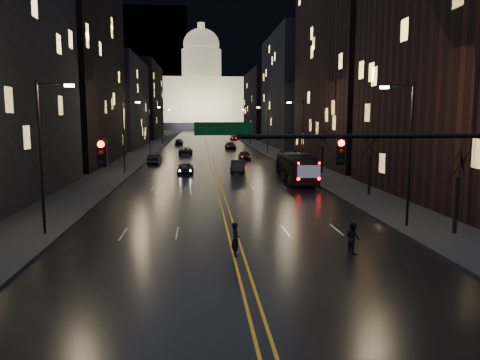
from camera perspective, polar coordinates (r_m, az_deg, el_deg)
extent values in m
plane|color=black|center=(19.05, 1.16, -13.66)|extent=(900.00, 900.00, 0.00)
cube|color=black|center=(147.82, -4.28, 4.98)|extent=(20.00, 320.00, 0.02)
cube|color=black|center=(148.29, -9.71, 4.93)|extent=(8.00, 320.00, 0.16)
cube|color=black|center=(148.66, 1.15, 5.04)|extent=(8.00, 320.00, 0.16)
cube|color=orange|center=(147.82, -4.28, 4.99)|extent=(0.62, 320.00, 0.01)
cube|color=black|center=(74.47, -20.34, 12.66)|extent=(12.00, 30.00, 28.00)
cube|color=black|center=(111.33, -15.07, 9.01)|extent=(12.00, 34.00, 20.00)
cube|color=black|center=(158.87, -12.07, 9.35)|extent=(12.00, 40.00, 24.00)
cube|color=black|center=(44.36, 26.94, 13.43)|extent=(12.00, 26.00, 24.00)
cube|color=black|center=(72.43, 14.15, 17.05)|extent=(12.00, 30.00, 38.00)
cube|color=black|center=(112.18, 6.91, 10.73)|extent=(12.00, 34.00, 26.00)
cube|color=black|center=(159.35, 3.30, 9.14)|extent=(12.00, 40.00, 22.00)
cube|color=black|center=(404.04, 1.04, 15.95)|extent=(520.00, 60.00, 130.00)
cube|color=black|center=(267.69, -4.63, 6.61)|extent=(90.00, 50.00, 4.00)
cube|color=#FFDD93|center=(267.80, -4.66, 9.60)|extent=(80.00, 36.00, 24.00)
cylinder|color=beige|center=(269.22, -4.71, 13.86)|extent=(22.00, 22.00, 16.00)
ellipsoid|color=beige|center=(270.63, -4.74, 16.18)|extent=(20.00, 20.00, 17.00)
cylinder|color=#FFDD93|center=(272.02, -4.76, 17.95)|extent=(4.00, 4.00, 6.00)
cylinder|color=black|center=(19.15, 17.87, 5.11)|extent=(12.00, 0.18, 0.18)
cube|color=black|center=(18.05, -16.45, 3.13)|extent=(0.35, 0.30, 1.00)
cube|color=black|center=(18.50, 12.07, 3.37)|extent=(0.35, 0.30, 1.00)
sphere|color=#FF0705|center=(17.85, -16.61, 4.20)|extent=(0.24, 0.24, 0.24)
sphere|color=#FF0705|center=(18.31, 12.26, 4.42)|extent=(0.24, 0.24, 0.24)
cube|color=#053F14|center=(17.67, -2.03, 6.27)|extent=(2.20, 0.06, 0.50)
cylinder|color=black|center=(30.61, 20.00, 2.66)|extent=(0.16, 0.16, 9.00)
cylinder|color=black|center=(30.20, 18.81, 10.82)|extent=(1.80, 0.10, 0.10)
cube|color=#FFE399|center=(29.85, 17.19, 10.74)|extent=(0.50, 0.25, 0.15)
cylinder|color=black|center=(29.20, -23.12, 2.28)|extent=(0.16, 0.16, 9.00)
cylinder|color=black|center=(28.89, -21.85, 10.84)|extent=(1.80, 0.10, 0.10)
cube|color=#FFE399|center=(28.64, -20.09, 10.76)|extent=(0.50, 0.25, 0.15)
cylinder|color=black|center=(59.12, 7.65, 5.26)|extent=(0.16, 0.16, 9.00)
cylinder|color=black|center=(58.91, 6.86, 9.45)|extent=(1.80, 0.10, 0.10)
cube|color=#FFE399|center=(58.73, 5.99, 9.37)|extent=(0.50, 0.25, 0.15)
cylinder|color=black|center=(58.40, -14.00, 5.07)|extent=(0.16, 0.16, 9.00)
cylinder|color=black|center=(58.25, -13.26, 9.32)|extent=(1.80, 0.10, 0.10)
cube|color=#FFE399|center=(58.13, -12.36, 9.25)|extent=(0.50, 0.25, 0.15)
cylinder|color=black|center=(88.62, 3.39, 6.10)|extent=(0.16, 0.16, 9.00)
cylinder|color=black|center=(88.48, 2.83, 8.89)|extent=(1.80, 0.10, 0.10)
cube|color=#FFE399|center=(88.36, 2.25, 8.83)|extent=(0.50, 0.25, 0.15)
cylinder|color=black|center=(88.14, -10.98, 5.97)|extent=(0.16, 0.16, 9.00)
cylinder|color=black|center=(88.04, -10.46, 8.78)|extent=(1.80, 0.10, 0.10)
cube|color=#FFE399|center=(87.96, -9.87, 8.73)|extent=(0.50, 0.25, 0.15)
cylinder|color=black|center=(118.37, 1.27, 6.51)|extent=(0.16, 0.16, 9.00)
cylinder|color=black|center=(118.27, 0.83, 8.59)|extent=(1.80, 0.10, 0.10)
cube|color=#FFE399|center=(118.18, 0.39, 8.54)|extent=(0.50, 0.25, 0.15)
cylinder|color=black|center=(118.02, -9.48, 6.40)|extent=(0.16, 0.16, 9.00)
cylinder|color=black|center=(117.94, -9.09, 8.50)|extent=(1.80, 0.10, 0.10)
cube|color=#FFE399|center=(117.88, -8.64, 8.46)|extent=(0.50, 0.25, 0.15)
cylinder|color=black|center=(30.12, 24.82, -2.95)|extent=(0.24, 0.24, 3.50)
cylinder|color=black|center=(42.67, 15.50, 0.43)|extent=(0.24, 0.24, 3.50)
cylinder|color=black|center=(57.84, 9.97, 2.43)|extent=(0.24, 0.24, 3.50)
imported|color=black|center=(50.65, 6.83, 1.56)|extent=(2.88, 11.35, 3.15)
imported|color=black|center=(57.22, -6.67, 1.45)|extent=(2.04, 4.58, 1.53)
imported|color=black|center=(70.01, -10.39, 2.52)|extent=(1.75, 4.76, 1.56)
imported|color=black|center=(87.05, -6.63, 3.55)|extent=(2.50, 5.27, 1.45)
imported|color=black|center=(118.37, -7.47, 4.63)|extent=(2.20, 5.20, 1.50)
imported|color=black|center=(58.18, -0.25, 1.64)|extent=(2.25, 5.08, 1.62)
imported|color=black|center=(74.81, 0.56, 2.98)|extent=(2.07, 4.77, 1.60)
imported|color=black|center=(101.19, -1.18, 4.19)|extent=(2.34, 5.29, 1.51)
imported|color=black|center=(140.61, -0.76, 5.13)|extent=(2.46, 4.86, 1.32)
imported|color=black|center=(23.51, -0.55, -7.26)|extent=(0.49, 0.68, 1.75)
imported|color=black|center=(24.71, 13.58, -6.89)|extent=(0.61, 0.87, 1.62)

